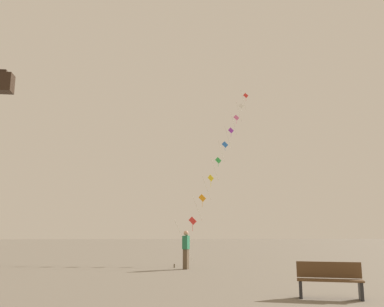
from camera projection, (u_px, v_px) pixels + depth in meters
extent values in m
plane|color=#756B5B|center=(124.00, 266.00, 20.56)|extent=(160.00, 160.00, 0.00)
cube|color=black|center=(6.00, 83.00, 8.59)|extent=(0.28, 0.28, 0.40)
cube|color=beige|center=(6.00, 83.00, 8.59)|extent=(0.19, 0.19, 0.30)
cylinder|color=brown|center=(174.00, 266.00, 19.28)|extent=(0.06, 0.06, 0.18)
cylinder|color=silver|center=(184.00, 241.00, 20.48)|extent=(1.09, 1.94, 2.07)
cylinder|color=silver|center=(198.00, 209.00, 22.42)|extent=(0.70, 1.24, 1.32)
cylinder|color=silver|center=(207.00, 188.00, 23.92)|extent=(0.70, 1.24, 1.32)
cylinder|color=silver|center=(215.00, 169.00, 25.42)|extent=(0.70, 1.24, 1.32)
cylinder|color=silver|center=(222.00, 152.00, 26.92)|extent=(0.70, 1.24, 1.32)
cylinder|color=silver|center=(228.00, 137.00, 28.42)|extent=(0.70, 1.24, 1.32)
cylinder|color=silver|center=(234.00, 124.00, 29.92)|extent=(0.70, 1.24, 1.32)
cylinder|color=silver|center=(239.00, 112.00, 31.42)|extent=(0.70, 1.24, 1.32)
cylinder|color=silver|center=(244.00, 101.00, 32.93)|extent=(0.70, 1.24, 1.32)
cube|color=red|center=(193.00, 221.00, 21.67)|extent=(0.41, 0.17, 0.44)
cylinder|color=red|center=(193.00, 228.00, 21.60)|extent=(0.02, 0.03, 0.35)
cube|color=orange|center=(202.00, 198.00, 23.17)|extent=(0.40, 0.20, 0.44)
cylinder|color=orange|center=(202.00, 204.00, 23.10)|extent=(0.03, 0.04, 0.32)
cube|color=yellow|center=(211.00, 178.00, 24.67)|extent=(0.34, 0.30, 0.44)
cylinder|color=yellow|center=(211.00, 184.00, 24.60)|extent=(0.03, 0.03, 0.34)
cube|color=green|center=(218.00, 160.00, 26.17)|extent=(0.37, 0.26, 0.44)
cylinder|color=green|center=(218.00, 165.00, 26.11)|extent=(0.02, 0.02, 0.23)
cube|color=blue|center=(225.00, 145.00, 27.67)|extent=(0.43, 0.14, 0.44)
cylinder|color=blue|center=(225.00, 149.00, 27.62)|extent=(0.03, 0.04, 0.24)
cube|color=purple|center=(231.00, 130.00, 29.17)|extent=(0.37, 0.25, 0.44)
cylinder|color=purple|center=(231.00, 135.00, 29.11)|extent=(0.02, 0.03, 0.27)
cube|color=pink|center=(236.00, 118.00, 30.67)|extent=(0.43, 0.13, 0.44)
cylinder|color=pink|center=(236.00, 122.00, 30.61)|extent=(0.02, 0.03, 0.28)
cube|color=white|center=(241.00, 106.00, 32.17)|extent=(0.41, 0.20, 0.44)
cylinder|color=white|center=(241.00, 110.00, 32.12)|extent=(0.03, 0.05, 0.26)
cube|color=red|center=(246.00, 95.00, 33.68)|extent=(0.42, 0.16, 0.44)
cylinder|color=red|center=(246.00, 99.00, 33.61)|extent=(0.02, 0.03, 0.29)
cube|color=brown|center=(186.00, 259.00, 18.62)|extent=(0.30, 0.35, 0.90)
cube|color=#26724C|center=(186.00, 242.00, 18.76)|extent=(0.37, 0.44, 0.60)
sphere|color=tan|center=(186.00, 233.00, 18.83)|extent=(0.22, 0.22, 0.22)
cylinder|color=#26724C|center=(187.00, 239.00, 18.99)|extent=(0.24, 0.39, 0.50)
cube|color=brown|center=(330.00, 280.00, 10.34)|extent=(1.65, 0.94, 0.04)
cube|color=brown|center=(328.00, 270.00, 10.58)|extent=(1.52, 0.58, 0.40)
cube|color=#262628|center=(301.00, 289.00, 10.47)|extent=(0.20, 0.38, 0.45)
cube|color=#262628|center=(361.00, 291.00, 10.13)|extent=(0.20, 0.38, 0.45)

